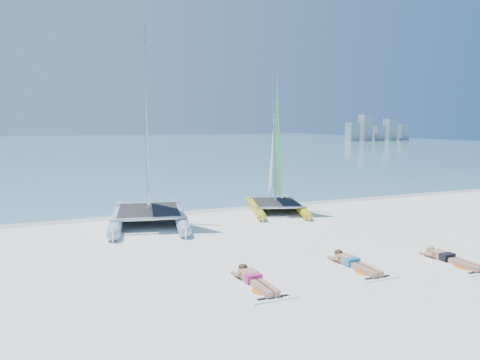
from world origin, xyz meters
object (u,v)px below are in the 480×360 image
at_px(catamaran_yellow, 275,165).
at_px(towel_b, 357,268).
at_px(sunbather_b, 353,262).
at_px(towel_c, 454,263).
at_px(towel_a, 258,286).
at_px(catamaran_blue, 147,161).
at_px(sunbather_a, 254,279).
at_px(sunbather_c, 448,257).

xyz_separation_m(catamaran_yellow, towel_b, (-1.72, -7.88, -1.82)).
bearing_deg(sunbather_b, catamaran_yellow, 77.41).
xyz_separation_m(sunbather_b, towel_c, (2.52, -0.80, -0.11)).
distance_m(catamaran_yellow, towel_a, 9.41).
xyz_separation_m(catamaran_yellow, sunbather_b, (-1.72, -7.69, -1.72)).
bearing_deg(catamaran_blue, towel_c, -41.22).
height_order(sunbather_a, towel_b, sunbather_a).
bearing_deg(towel_b, catamaran_blue, 116.20).
relative_size(catamaran_yellow, towel_b, 3.15).
bearing_deg(sunbather_a, sunbather_b, 3.70).
relative_size(towel_a, towel_b, 1.00).
bearing_deg(sunbather_a, towel_b, -0.25).
distance_m(towel_a, sunbather_c, 5.31).
bearing_deg(sunbather_c, sunbather_a, 175.39).
bearing_deg(towel_a, towel_c, -4.61).
bearing_deg(sunbather_a, sunbather_c, -4.61).
bearing_deg(towel_b, sunbather_a, 179.75).
bearing_deg(sunbather_c, towel_c, -90.00).
distance_m(towel_c, sunbather_c, 0.22).
xyz_separation_m(sunbather_a, sunbather_c, (5.31, -0.43, 0.00)).
xyz_separation_m(sunbather_a, towel_b, (2.78, -0.01, -0.11)).
distance_m(towel_b, towel_c, 2.60).
distance_m(catamaran_blue, towel_a, 7.87).
relative_size(towel_a, sunbather_a, 1.07).
distance_m(catamaran_yellow, sunbather_b, 8.07).
xyz_separation_m(catamaran_yellow, sunbather_c, (0.81, -8.30, -1.72)).
bearing_deg(towel_a, towel_b, 3.70).
bearing_deg(sunbather_b, sunbather_c, -13.54).
height_order(catamaran_blue, towel_b, catamaran_blue).
relative_size(catamaran_blue, towel_a, 3.99).
bearing_deg(towel_a, sunbather_c, -2.55).
height_order(towel_a, towel_c, same).
bearing_deg(towel_b, towel_c, -13.54).
distance_m(sunbather_b, towel_c, 2.65).
bearing_deg(sunbather_b, towel_a, -172.39).
bearing_deg(towel_b, sunbather_c, -9.36).
distance_m(towel_a, towel_b, 2.79).
xyz_separation_m(towel_b, sunbather_c, (2.52, -0.42, 0.11)).
height_order(catamaran_blue, sunbather_b, catamaran_blue).
bearing_deg(catamaran_blue, towel_a, -72.62).
height_order(catamaran_blue, sunbather_c, catamaran_blue).
relative_size(towel_a, sunbather_c, 1.07).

